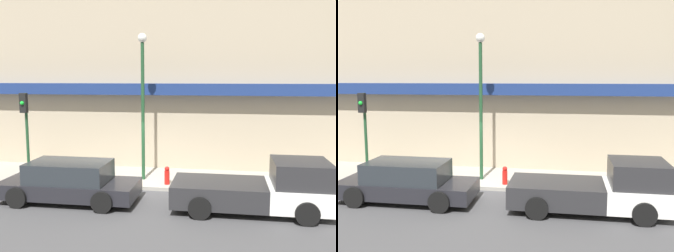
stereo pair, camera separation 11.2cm
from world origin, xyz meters
TOP-DOWN VIEW (x-y plane):
  - ground_plane at (0.00, 0.00)m, footprint 80.00×80.00m
  - sidewalk at (0.00, 1.54)m, footprint 36.00×3.08m
  - building at (0.02, 4.56)m, footprint 19.80×3.80m
  - pickup_truck at (4.44, -1.63)m, footprint 5.04×2.14m
  - parked_car at (-2.07, -1.63)m, footprint 4.73×2.04m
  - fire_hydrant at (1.01, 0.49)m, footprint 0.20×0.20m
  - street_lamp at (-0.07, 1.06)m, footprint 0.36×0.36m
  - traffic_light at (-4.91, 0.61)m, footprint 0.28×0.42m

SIDE VIEW (x-z plane):
  - ground_plane at x=0.00m, z-range 0.00..0.00m
  - sidewalk at x=0.00m, z-range 0.00..0.14m
  - fire_hydrant at x=1.01m, z-range 0.14..0.85m
  - parked_car at x=-2.07m, z-range -0.01..1.40m
  - pickup_truck at x=4.44m, z-range -0.10..1.61m
  - traffic_light at x=-4.91m, z-range 0.81..4.32m
  - street_lamp at x=-0.07m, z-range 0.85..6.71m
  - building at x=0.02m, z-range -1.46..9.87m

